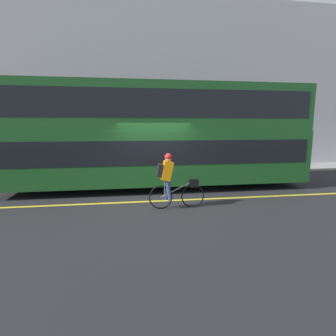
% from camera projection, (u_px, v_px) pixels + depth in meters
% --- Properties ---
extents(ground_plane, '(80.00, 80.00, 0.00)m').
position_uv_depth(ground_plane, '(157.00, 201.00, 8.43)').
color(ground_plane, '#232326').
extents(road_center_line, '(50.00, 0.14, 0.01)m').
position_uv_depth(road_center_line, '(157.00, 201.00, 8.44)').
color(road_center_line, yellow).
rests_on(road_center_line, ground_plane).
extents(sidewalk_curb, '(60.00, 2.09, 0.12)m').
position_uv_depth(sidewalk_curb, '(146.00, 171.00, 13.68)').
color(sidewalk_curb, gray).
rests_on(sidewalk_curb, ground_plane).
extents(building_facade, '(60.00, 0.30, 9.19)m').
position_uv_depth(building_facade, '(143.00, 84.00, 14.10)').
color(building_facade, '#9E9EA3').
rests_on(building_facade, ground_plane).
extents(bus, '(11.19, 2.57, 3.91)m').
position_uv_depth(bus, '(158.00, 132.00, 10.05)').
color(bus, black).
rests_on(bus, ground_plane).
extents(cyclist_on_bike, '(1.65, 0.32, 1.63)m').
position_uv_depth(cyclist_on_bike, '(171.00, 179.00, 7.58)').
color(cyclist_on_bike, black).
rests_on(cyclist_on_bike, ground_plane).
extents(trash_bin, '(0.56, 0.56, 1.05)m').
position_uv_depth(trash_bin, '(188.00, 159.00, 13.80)').
color(trash_bin, '#515156').
rests_on(trash_bin, sidewalk_curb).
extents(street_sign_post, '(0.36, 0.09, 2.29)m').
position_uv_depth(street_sign_post, '(271.00, 144.00, 14.35)').
color(street_sign_post, '#59595B').
rests_on(street_sign_post, sidewalk_curb).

